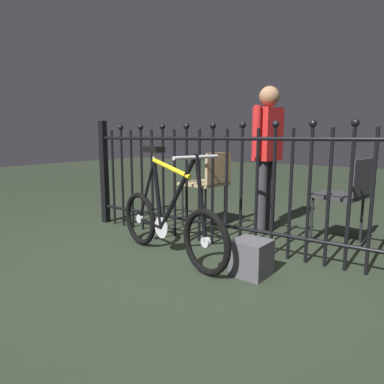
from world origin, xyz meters
name	(u,v)px	position (x,y,z in m)	size (l,w,h in m)	color
ground_plane	(196,269)	(0.00, 0.00, 0.00)	(20.00, 20.00, 0.00)	#273123
iron_fence	(230,183)	(-0.04, 0.60, 0.59)	(3.40, 0.07, 1.16)	black
bicycle	(169,221)	(-0.32, 0.08, 0.31)	(1.35, 0.51, 0.91)	black
chair_charcoal	(347,192)	(0.80, 1.25, 0.50)	(0.49, 0.48, 0.80)	black
chair_tan	(209,180)	(-0.56, 1.10, 0.52)	(0.48, 0.47, 0.82)	black
person_visitor	(267,148)	(0.01, 1.30, 0.87)	(0.23, 0.47, 1.48)	#2D2D33
display_crate	(251,258)	(0.39, 0.13, 0.13)	(0.24, 0.24, 0.26)	#4C4C51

